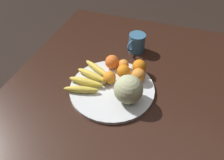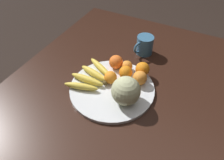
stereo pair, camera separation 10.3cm
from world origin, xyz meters
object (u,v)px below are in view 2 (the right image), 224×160
fruit_bowl (112,88)px  banana_bunch (91,76)px  orange_front_right (140,78)px  orange_top_small (127,66)px  produce_tag (133,77)px  ceramic_mug (144,45)px  kitchen_table (111,107)px  orange_front_left (116,62)px  orange_back_right (126,72)px  melon (126,91)px  orange_mid_center (111,77)px  orange_back_left (142,69)px

fruit_bowl → banana_bunch: bearing=-92.5°
orange_front_right → orange_top_small: bearing=-122.7°
banana_bunch → orange_front_right: size_ratio=3.63×
banana_bunch → produce_tag: banana_bunch is taller
orange_top_small → ceramic_mug: (-0.21, 0.02, 0.01)m
orange_front_right → produce_tag: bearing=-120.4°
kitchen_table → orange_front_left: orange_front_left is taller
kitchen_table → orange_front_left: bearing=-161.6°
orange_front_right → orange_back_right: orange_front_right is taller
kitchen_table → melon: size_ratio=11.66×
orange_mid_center → orange_back_right: bearing=140.7°
melon → orange_front_right: melon is taller
orange_front_right → orange_back_left: (-0.07, -0.01, 0.00)m
orange_back_right → ceramic_mug: size_ratio=0.53×
melon → orange_back_left: (-0.20, 0.00, -0.03)m
orange_mid_center → fruit_bowl: bearing=37.9°
ceramic_mug → melon: bearing=8.9°
kitchen_table → ceramic_mug: 0.42m
orange_top_small → orange_back_right: bearing=15.7°
orange_mid_center → produce_tag: (-0.08, 0.09, -0.03)m
ceramic_mug → kitchen_table: bearing=-2.6°
orange_mid_center → orange_front_right: bearing=113.6°
orange_front_left → orange_front_right: (0.06, 0.16, -0.00)m
orange_back_left → ceramic_mug: ceramic_mug is taller
orange_back_right → produce_tag: (-0.02, 0.03, -0.03)m
orange_top_small → orange_front_right: bearing=57.3°
melon → orange_back_right: 0.16m
orange_front_left → orange_front_right: size_ratio=1.04×
orange_front_left → orange_mid_center: orange_front_left is taller
produce_tag → orange_front_left: bearing=-95.7°
banana_bunch → orange_back_right: orange_back_right is taller
kitchen_table → fruit_bowl: size_ratio=3.71×
produce_tag → ceramic_mug: (-0.24, -0.03, 0.04)m
fruit_bowl → orange_top_small: size_ratio=7.15×
fruit_bowl → orange_front_right: orange_front_right is taller
fruit_bowl → orange_front_left: bearing=-161.2°
kitchen_table → banana_bunch: (-0.05, -0.13, 0.12)m
banana_bunch → orange_mid_center: (-0.02, 0.10, 0.01)m
produce_tag → ceramic_mug: ceramic_mug is taller
orange_back_right → orange_top_small: size_ratio=1.17×
orange_back_left → produce_tag: size_ratio=0.77×
orange_mid_center → ceramic_mug: (-0.32, 0.05, 0.01)m
banana_bunch → orange_back_left: (-0.15, 0.22, 0.02)m
fruit_bowl → orange_mid_center: size_ratio=6.53×
orange_mid_center → ceramic_mug: size_ratio=0.49×
banana_bunch → ceramic_mug: (-0.35, 0.15, 0.02)m
orange_top_small → produce_tag: size_ratio=0.62×
produce_tag → orange_front_right: bearing=68.8°
fruit_bowl → orange_top_small: orange_top_small is taller
melon → orange_front_right: size_ratio=1.87×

